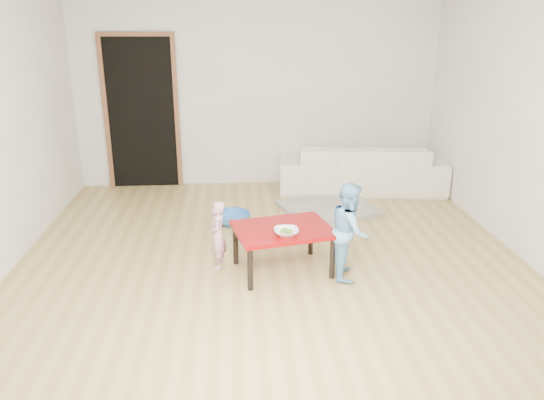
{
  "coord_description": "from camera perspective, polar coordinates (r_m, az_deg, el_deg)",
  "views": [
    {
      "loc": [
        -0.35,
        -4.92,
        2.28
      ],
      "look_at": [
        0.0,
        -0.2,
        0.65
      ],
      "focal_mm": 35.0,
      "sensor_mm": 36.0,
      "label": 1
    }
  ],
  "objects": [
    {
      "name": "basin",
      "position": [
        6.19,
        -4.33,
        -1.99
      ],
      "size": [
        0.42,
        0.42,
        0.13
      ],
      "primitive_type": "imported",
      "color": "#3069B5",
      "rests_on": "floor"
    },
    {
      "name": "child_pink",
      "position": [
        5.06,
        -5.85,
        -3.76
      ],
      "size": [
        0.16,
        0.25,
        0.66
      ],
      "primitive_type": "imported",
      "rotation": [
        0.0,
        0.0,
        -1.6
      ],
      "color": "#CF5E8B",
      "rests_on": "floor"
    },
    {
      "name": "child_blue",
      "position": [
        4.87,
        8.34,
        -3.27
      ],
      "size": [
        0.4,
        0.48,
        0.9
      ],
      "primitive_type": "imported",
      "rotation": [
        0.0,
        0.0,
        1.43
      ],
      "color": "#62A9E4",
      "rests_on": "floor"
    },
    {
      "name": "floor",
      "position": [
        5.43,
        -0.16,
        -5.81
      ],
      "size": [
        5.0,
        5.0,
        0.01
      ],
      "primitive_type": "cube",
      "color": "#9F8144",
      "rests_on": "ground"
    },
    {
      "name": "blanket",
      "position": [
        6.65,
        6.13,
        -0.9
      ],
      "size": [
        1.3,
        1.18,
        0.05
      ],
      "primitive_type": null,
      "rotation": [
        0.0,
        0.0,
        0.29
      ],
      "color": "#AEA89A",
      "rests_on": "floor"
    },
    {
      "name": "cushion",
      "position": [
        7.19,
        8.08,
        4.37
      ],
      "size": [
        0.49,
        0.46,
        0.11
      ],
      "primitive_type": "cube",
      "rotation": [
        0.0,
        0.0,
        0.21
      ],
      "color": "#FB5F1B",
      "rests_on": "sofa"
    },
    {
      "name": "bowl",
      "position": [
        4.75,
        1.54,
        -3.44
      ],
      "size": [
        0.22,
        0.22,
        0.05
      ],
      "primitive_type": "imported",
      "color": "white",
      "rests_on": "red_table"
    },
    {
      "name": "right_wall",
      "position": [
        5.76,
        25.69,
        7.37
      ],
      "size": [
        0.02,
        5.0,
        2.6
      ],
      "primitive_type": "cube",
      "color": "white",
      "rests_on": "floor"
    },
    {
      "name": "red_table",
      "position": [
        5.0,
        1.16,
        -5.33
      ],
      "size": [
        1.0,
        0.83,
        0.44
      ],
      "primitive_type": null,
      "rotation": [
        0.0,
        0.0,
        0.22
      ],
      "color": "maroon",
      "rests_on": "floor"
    },
    {
      "name": "doorway",
      "position": [
        7.6,
        -13.82,
        8.97
      ],
      "size": [
        1.02,
        0.08,
        2.11
      ],
      "primitive_type": null,
      "color": "brown",
      "rests_on": "back_wall"
    },
    {
      "name": "broccoli",
      "position": [
        4.75,
        1.54,
        -3.43
      ],
      "size": [
        0.12,
        0.12,
        0.06
      ],
      "primitive_type": null,
      "color": "#2D5919",
      "rests_on": "red_table"
    },
    {
      "name": "sofa",
      "position": [
        7.44,
        9.59,
        3.53
      ],
      "size": [
        2.32,
        1.11,
        0.65
      ],
      "primitive_type": "imported",
      "rotation": [
        0.0,
        0.0,
        3.03
      ],
      "color": "white",
      "rests_on": "floor"
    },
    {
      "name": "back_wall",
      "position": [
        7.49,
        -1.56,
        11.48
      ],
      "size": [
        5.0,
        0.02,
        2.6
      ],
      "primitive_type": "cube",
      "color": "white",
      "rests_on": "floor"
    }
  ]
}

